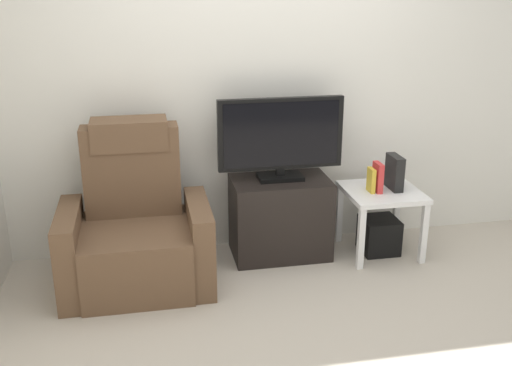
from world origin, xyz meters
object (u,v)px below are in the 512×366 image
at_px(book_middle, 378,177).
at_px(book_leftmost, 371,180).
at_px(tv_stand, 280,217).
at_px(subwoofer_box, 379,235).
at_px(television, 281,137).
at_px(game_console, 395,172).
at_px(recliner_armchair, 135,230).
at_px(side_table, 382,200).

bearing_deg(book_middle, book_leftmost, 180.00).
distance_m(tv_stand, book_middle, 0.77).
bearing_deg(subwoofer_box, television, 170.87).
distance_m(subwoofer_box, game_console, 0.50).
relative_size(recliner_armchair, game_console, 4.26).
relative_size(television, book_middle, 4.17).
relative_size(book_leftmost, book_middle, 0.82).
bearing_deg(recliner_armchair, subwoofer_box, -1.31).
bearing_deg(side_table, recliner_armchair, -176.44).
distance_m(side_table, game_console, 0.23).
bearing_deg(tv_stand, book_middle, -9.88).
bearing_deg(game_console, book_leftmost, -171.03).
bearing_deg(subwoofer_box, side_table, 180.00).
xyz_separation_m(television, recliner_armchair, (-1.05, -0.23, -0.53)).
relative_size(recliner_armchair, subwoofer_box, 4.08).
xyz_separation_m(recliner_armchair, book_middle, (1.74, 0.09, 0.23)).
bearing_deg(game_console, television, 172.51).
distance_m(television, book_leftmost, 0.73).
relative_size(tv_stand, television, 0.79).
height_order(book_middle, game_console, game_console).
xyz_separation_m(television, book_middle, (0.69, -0.14, -0.30)).
height_order(side_table, book_middle, book_middle).
bearing_deg(book_leftmost, recliner_armchair, -176.90).
relative_size(television, subwoofer_box, 3.40).
bearing_deg(subwoofer_box, recliner_armchair, -176.44).
relative_size(recliner_armchair, book_middle, 5.01).
bearing_deg(television, subwoofer_box, -9.13).
relative_size(book_middle, game_console, 0.85).
bearing_deg(book_leftmost, television, 167.77).
distance_m(tv_stand, side_table, 0.76).
bearing_deg(subwoofer_box, book_middle, -158.63).
bearing_deg(book_leftmost, game_console, 8.97).
xyz_separation_m(tv_stand, book_middle, (0.69, -0.12, 0.31)).
xyz_separation_m(tv_stand, book_leftmost, (0.64, -0.12, 0.29)).
bearing_deg(book_middle, tv_stand, 170.12).
xyz_separation_m(side_table, book_leftmost, (-0.10, -0.02, 0.17)).
bearing_deg(book_middle, game_console, 12.00).
xyz_separation_m(recliner_armchair, side_table, (1.79, 0.11, 0.04)).
distance_m(side_table, book_leftmost, 0.20).
bearing_deg(television, recliner_armchair, -167.54).
relative_size(tv_stand, recliner_armchair, 0.65).
bearing_deg(side_table, tv_stand, 172.29).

